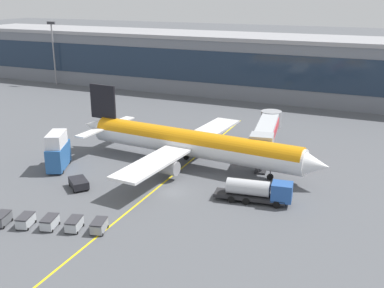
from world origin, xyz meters
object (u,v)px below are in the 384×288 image
(main_airliner, at_px, (191,143))
(baggage_cart_3, at_px, (74,224))
(baggage_cart_0, at_px, (2,219))
(baggage_cart_4, at_px, (99,226))
(pushback_tug, at_px, (79,183))
(baggage_cart_1, at_px, (26,221))
(baggage_cart_2, at_px, (50,222))
(fuel_tanker, at_px, (258,191))
(catering_lift, at_px, (58,151))

(main_airliner, relative_size, baggage_cart_3, 15.53)
(baggage_cart_0, distance_m, baggage_cart_4, 12.80)
(pushback_tug, bearing_deg, baggage_cart_4, -43.13)
(baggage_cart_1, relative_size, baggage_cart_2, 1.00)
(pushback_tug, height_order, baggage_cart_3, baggage_cart_3)
(fuel_tanker, relative_size, pushback_tug, 2.51)
(pushback_tug, relative_size, baggage_cart_1, 1.48)
(main_airliner, distance_m, baggage_cart_3, 27.05)
(fuel_tanker, height_order, baggage_cart_0, fuel_tanker)
(baggage_cart_2, bearing_deg, pushback_tug, 110.77)
(baggage_cart_1, height_order, baggage_cart_4, same)
(pushback_tug, xyz_separation_m, baggage_cart_2, (4.42, -11.65, -0.07))
(main_airliner, distance_m, baggage_cart_4, 25.90)
(baggage_cart_0, relative_size, baggage_cart_4, 1.00)
(baggage_cart_4, bearing_deg, catering_lift, 140.71)
(main_airliner, relative_size, catering_lift, 6.38)
(catering_lift, bearing_deg, baggage_cart_4, -39.29)
(catering_lift, bearing_deg, baggage_cart_2, -53.81)
(fuel_tanker, xyz_separation_m, baggage_cart_0, (-27.77, -19.56, -0.96))
(fuel_tanker, xyz_separation_m, baggage_cart_4, (-15.45, -16.07, -0.96))
(baggage_cart_0, height_order, baggage_cart_4, same)
(baggage_cart_1, relative_size, baggage_cart_3, 1.00)
(main_airliner, xyz_separation_m, baggage_cart_0, (-13.22, -29.18, -3.12))
(fuel_tanker, relative_size, baggage_cart_4, 3.72)
(catering_lift, height_order, pushback_tug, catering_lift)
(baggage_cart_1, xyz_separation_m, baggage_cart_3, (6.16, 1.74, 0.00))
(baggage_cart_1, bearing_deg, baggage_cart_2, 15.79)
(pushback_tug, bearing_deg, baggage_cart_0, -97.41)
(fuel_tanker, bearing_deg, baggage_cart_3, -137.56)
(pushback_tug, bearing_deg, baggage_cart_1, -83.90)
(catering_lift, xyz_separation_m, baggage_cart_3, (15.44, -16.02, -2.28))
(catering_lift, height_order, baggage_cart_1, catering_lift)
(baggage_cart_2, bearing_deg, baggage_cart_4, 15.79)
(fuel_tanker, distance_m, catering_lift, 34.01)
(catering_lift, distance_m, baggage_cart_2, 21.06)
(fuel_tanker, bearing_deg, baggage_cart_2, -140.49)
(catering_lift, xyz_separation_m, baggage_cart_4, (18.52, -15.15, -2.28))
(main_airliner, distance_m, baggage_cart_0, 32.19)
(baggage_cart_0, distance_m, baggage_cart_2, 6.40)
(baggage_cart_3, bearing_deg, baggage_cart_4, 15.79)
(baggage_cart_0, bearing_deg, catering_lift, 108.41)
(pushback_tug, bearing_deg, catering_lift, 146.57)
(pushback_tug, xyz_separation_m, baggage_cart_0, (-1.74, -13.39, -0.07))
(catering_lift, relative_size, baggage_cart_0, 2.43)
(baggage_cart_4, bearing_deg, fuel_tanker, 46.13)
(pushback_tug, relative_size, baggage_cart_3, 1.48)
(main_airliner, distance_m, baggage_cart_2, 28.51)
(catering_lift, bearing_deg, baggage_cart_1, -62.41)
(catering_lift, xyz_separation_m, baggage_cart_0, (6.20, -18.64, -2.28))
(baggage_cart_3, bearing_deg, baggage_cart_1, -164.21)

